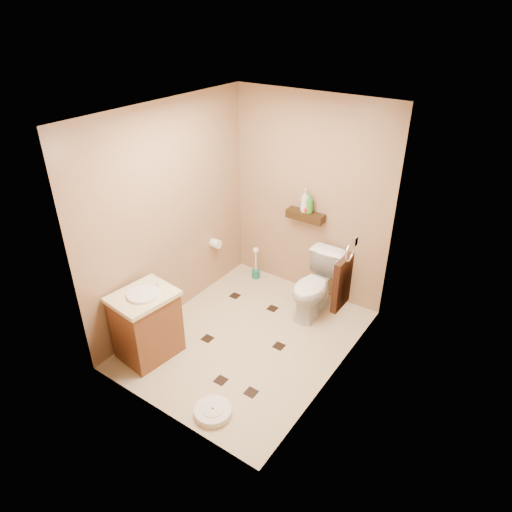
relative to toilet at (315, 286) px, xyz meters
The scene contains 18 objects.
ground 0.97m from the toilet, 113.06° to the right, with size 2.50×2.50×0.00m, color beige.
wall_back 1.00m from the toilet, 130.28° to the left, with size 2.00×0.04×2.40m, color #9E765A.
wall_front 2.27m from the toilet, 99.66° to the right, with size 2.00×0.04×2.40m, color #9E765A.
wall_left 1.80m from the toilet, 148.43° to the right, with size 0.04×2.50×2.40m, color #9E765A.
wall_right 1.34m from the toilet, 52.18° to the right, with size 0.04×2.50×2.40m, color #9E765A.
ceiling 2.23m from the toilet, 113.06° to the right, with size 2.00×2.50×0.02m, color white.
wall_shelf 0.82m from the toilet, 136.34° to the left, with size 0.46×0.14×0.10m, color #33200D.
floor_accents 1.02m from the toilet, 112.43° to the right, with size 1.19×1.38×0.01m.
toilet is the anchor object (origin of this frame).
vanity 1.91m from the toilet, 123.52° to the right, with size 0.56×0.65×0.85m.
bathroom_scale 1.88m from the toilet, 90.26° to the right, with size 0.40×0.40×0.07m.
toilet_brush 1.03m from the toilet, 166.40° to the left, with size 0.10×0.10×0.45m.
towel_ring 0.99m from the toilet, 46.15° to the right, with size 0.12×0.30×0.76m.
toilet_paper 1.33m from the toilet, behind, with size 0.12×0.11×0.12m.
bottle_a 0.98m from the toilet, 137.46° to the left, with size 0.10×0.10×0.27m, color beige.
bottle_b 0.92m from the toilet, 134.97° to the left, with size 0.07×0.07×0.15m, color yellow.
bottle_c 0.91m from the toilet, 134.42° to the left, with size 0.10×0.10×0.13m, color red.
bottle_d 0.94m from the toilet, 132.63° to the left, with size 0.09×0.09×0.23m, color #2D8830.
Camera 1 is at (2.27, -3.13, 3.23)m, focal length 32.00 mm.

